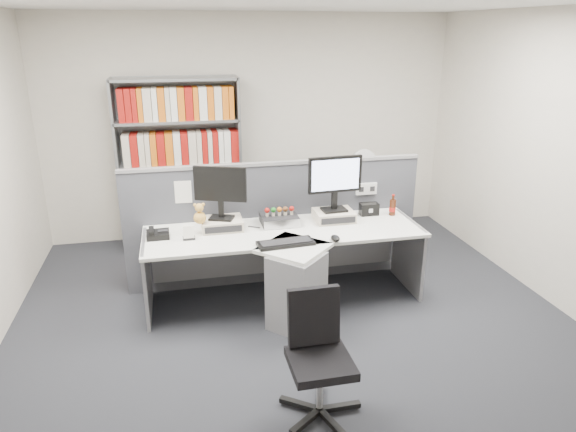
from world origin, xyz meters
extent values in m
plane|color=#2E3036|center=(0.00, 0.00, 0.00)|extent=(5.50, 5.50, 0.00)
cube|color=beige|center=(0.00, 2.75, 1.35)|extent=(5.00, 0.04, 2.70)
cube|color=#464850|center=(0.00, 1.25, 0.62)|extent=(3.00, 0.05, 1.25)
cube|color=#939398|center=(0.00, 1.25, 1.26)|extent=(3.00, 0.07, 0.03)
cube|color=white|center=(0.95, 1.22, 0.95)|extent=(0.22, 0.04, 0.12)
cube|color=white|center=(-0.90, 1.22, 1.05)|extent=(0.16, 0.00, 0.22)
cube|color=white|center=(-0.50, 1.22, 1.05)|extent=(0.16, 0.00, 0.22)
cube|color=white|center=(0.70, 1.22, 1.05)|extent=(0.16, 0.00, 0.22)
cube|color=white|center=(0.00, 0.82, 0.70)|extent=(2.60, 0.80, 0.03)
cube|color=white|center=(0.00, 0.42, 0.70)|extent=(0.74, 0.74, 0.03)
cube|color=gray|center=(0.00, 0.30, 0.34)|extent=(0.57, 0.57, 0.69)
cube|color=gray|center=(-1.28, 0.82, 0.36)|extent=(0.03, 0.70, 0.72)
cube|color=gray|center=(1.28, 0.82, 0.36)|extent=(0.03, 0.70, 0.72)
cube|color=gray|center=(0.00, 1.18, 0.35)|extent=(2.50, 0.02, 0.45)
cube|color=beige|center=(-0.57, 0.98, 0.77)|extent=(0.38, 0.30, 0.10)
cube|color=black|center=(-0.57, 0.83, 0.77)|extent=(0.34, 0.01, 0.06)
cube|color=beige|center=(0.53, 0.98, 0.77)|extent=(0.38, 0.30, 0.10)
cube|color=black|center=(0.53, 0.83, 0.77)|extent=(0.34, 0.01, 0.06)
cube|color=black|center=(-0.57, 0.98, 0.83)|extent=(0.26, 0.22, 0.02)
cube|color=black|center=(-0.57, 0.98, 0.92)|extent=(0.06, 0.04, 0.18)
cube|color=black|center=(-0.57, 0.98, 1.16)|extent=(0.47, 0.21, 0.33)
cube|color=#C5D2FF|center=(-0.56, 0.96, 1.16)|extent=(0.42, 0.16, 0.28)
cube|color=black|center=(0.53, 0.98, 0.83)|extent=(0.25, 0.19, 0.02)
cube|color=black|center=(0.53, 0.98, 0.93)|extent=(0.06, 0.04, 0.19)
cube|color=black|center=(0.53, 0.98, 1.19)|extent=(0.53, 0.07, 0.35)
cube|color=#C5D2FF|center=(0.53, 0.96, 1.19)|extent=(0.48, 0.04, 0.30)
cube|color=black|center=(-0.01, 1.00, 0.77)|extent=(0.35, 0.31, 0.09)
cube|color=silver|center=(-0.01, 0.85, 0.77)|extent=(0.35, 0.01, 0.09)
cylinder|color=beige|center=(-0.13, 0.98, 0.83)|extent=(0.03, 0.03, 0.03)
sphere|color=#A5140F|center=(-0.13, 0.98, 0.87)|extent=(0.05, 0.05, 0.05)
cylinder|color=beige|center=(-0.07, 0.98, 0.83)|extent=(0.03, 0.03, 0.03)
sphere|color=#19721E|center=(-0.07, 0.98, 0.87)|extent=(0.05, 0.05, 0.05)
cylinder|color=beige|center=(-0.01, 0.98, 0.83)|extent=(0.03, 0.03, 0.03)
sphere|color=orange|center=(-0.01, 0.98, 0.87)|extent=(0.05, 0.05, 0.05)
cylinder|color=beige|center=(0.05, 0.98, 0.83)|extent=(0.03, 0.03, 0.03)
sphere|color=#593319|center=(0.05, 0.98, 0.87)|extent=(0.05, 0.05, 0.05)
cylinder|color=beige|center=(0.11, 0.98, 0.83)|extent=(0.03, 0.03, 0.03)
sphere|color=#A5140F|center=(0.11, 0.98, 0.87)|extent=(0.05, 0.05, 0.05)
cylinder|color=beige|center=(0.04, 0.98, 0.83)|extent=(0.03, 0.03, 0.03)
sphere|color=#593319|center=(0.04, 0.98, 0.87)|extent=(0.05, 0.05, 0.05)
cube|color=black|center=(-0.06, 0.47, 0.73)|extent=(0.51, 0.23, 0.03)
cube|color=black|center=(-0.06, 0.47, 0.75)|extent=(0.45, 0.17, 0.01)
ellipsoid|color=black|center=(0.39, 0.47, 0.74)|extent=(0.08, 0.12, 0.05)
cube|color=black|center=(-1.15, 0.89, 0.75)|extent=(0.21, 0.19, 0.05)
cube|color=black|center=(-1.21, 0.88, 0.79)|extent=(0.05, 0.17, 0.03)
cube|color=black|center=(-1.11, 0.89, 0.78)|extent=(0.09, 0.06, 0.01)
cube|color=black|center=(-0.88, 0.78, 0.73)|extent=(0.11, 0.06, 0.02)
cube|color=white|center=(-0.88, 0.76, 0.80)|extent=(0.10, 0.04, 0.11)
cube|color=white|center=(-0.88, 0.80, 0.80)|extent=(0.10, 0.04, 0.11)
sphere|color=gold|center=(-0.77, 0.89, 0.88)|extent=(0.11, 0.11, 0.11)
sphere|color=gold|center=(-0.77, 0.89, 0.97)|extent=(0.08, 0.08, 0.08)
sphere|color=gold|center=(-0.81, 0.89, 1.00)|extent=(0.03, 0.03, 0.03)
sphere|color=gold|center=(-0.73, 0.89, 1.00)|extent=(0.03, 0.03, 0.03)
cube|color=black|center=(0.93, 1.06, 0.78)|extent=(0.19, 0.10, 0.12)
cylinder|color=#3F190A|center=(1.16, 1.00, 0.80)|extent=(0.06, 0.06, 0.16)
cylinder|color=#A5140F|center=(1.16, 1.00, 0.78)|extent=(0.07, 0.07, 0.04)
cylinder|color=#3F190A|center=(1.16, 1.00, 0.90)|extent=(0.03, 0.03, 0.04)
cylinder|color=#A5140F|center=(1.16, 1.00, 0.93)|extent=(0.03, 0.03, 0.01)
cube|color=gray|center=(-1.59, 2.45, 1.00)|extent=(0.03, 0.40, 2.00)
cube|color=gray|center=(-0.21, 2.45, 1.00)|extent=(0.03, 0.40, 2.00)
cube|color=gray|center=(-0.90, 2.64, 1.00)|extent=(1.40, 0.02, 2.00)
cube|color=gray|center=(-0.90, 2.45, 0.02)|extent=(1.38, 0.40, 0.03)
cube|color=gray|center=(-0.90, 2.45, 0.52)|extent=(1.38, 0.40, 0.03)
cube|color=gray|center=(-0.90, 2.45, 1.02)|extent=(1.38, 0.40, 0.03)
cube|color=gray|center=(-0.90, 2.45, 1.52)|extent=(1.38, 0.40, 0.03)
cube|color=gray|center=(-0.90, 2.45, 1.98)|extent=(1.38, 0.40, 0.03)
cube|color=#A5140F|center=(-0.90, 2.42, 0.22)|extent=(1.24, 0.28, 0.36)
cube|color=orange|center=(-0.90, 2.42, 0.72)|extent=(1.24, 0.28, 0.36)
cube|color=beige|center=(-0.90, 2.42, 1.21)|extent=(1.24, 0.28, 0.36)
cube|color=white|center=(-0.90, 2.42, 1.71)|extent=(1.24, 0.28, 0.36)
cube|color=gray|center=(1.20, 2.00, 0.35)|extent=(0.45, 0.60, 0.70)
cube|color=black|center=(1.20, 1.70, 0.52)|extent=(0.40, 0.02, 0.28)
cube|color=black|center=(1.20, 1.70, 0.20)|extent=(0.40, 0.02, 0.28)
cylinder|color=white|center=(1.20, 2.00, 0.71)|extent=(0.17, 0.17, 0.03)
cylinder|color=white|center=(1.20, 2.00, 0.81)|extent=(0.03, 0.03, 0.17)
cylinder|color=white|center=(1.20, 1.98, 1.04)|extent=(0.29, 0.06, 0.29)
cylinder|color=silver|center=(1.20, 2.01, 1.04)|extent=(0.29, 0.05, 0.29)
cylinder|color=silver|center=(-0.11, -0.85, 0.22)|extent=(0.04, 0.04, 0.36)
cube|color=black|center=(-0.11, -0.85, 0.42)|extent=(0.41, 0.41, 0.06)
cube|color=black|center=(-0.11, -0.66, 0.67)|extent=(0.36, 0.10, 0.41)
cube|color=black|center=(0.05, -0.85, 0.04)|extent=(0.27, 0.05, 0.04)
cylinder|color=black|center=(0.16, -0.85, 0.03)|extent=(0.04, 0.04, 0.03)
cube|color=black|center=(-0.06, -0.70, 0.04)|extent=(0.12, 0.27, 0.04)
cylinder|color=black|center=(-0.03, -0.59, 0.03)|extent=(0.04, 0.04, 0.03)
cube|color=black|center=(-0.24, -0.75, 0.04)|extent=(0.24, 0.19, 0.04)
cylinder|color=black|center=(-0.32, -0.69, 0.03)|extent=(0.04, 0.04, 0.03)
cube|color=black|center=(-0.24, -0.94, 0.04)|extent=(0.24, 0.19, 0.04)
cube|color=black|center=(-0.06, -1.00, 0.04)|extent=(0.13, 0.27, 0.04)
camera|label=1|loc=(-0.94, -3.65, 2.49)|focal=32.61mm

